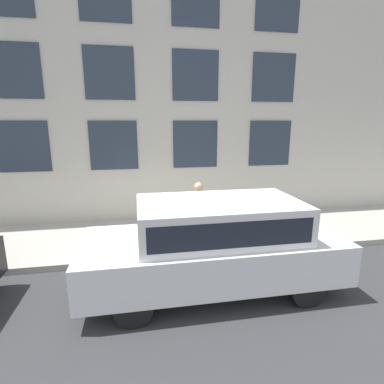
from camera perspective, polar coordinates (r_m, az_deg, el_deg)
ground_plane at (r=7.43m, az=-4.82°, el=-13.17°), size 80.00×80.00×0.00m
sidewalk at (r=8.81m, az=-5.85°, el=-8.30°), size 3.09×60.00×0.15m
building_facade at (r=9.94m, az=-7.31°, el=18.90°), size 0.33×40.00×8.58m
fire_hydrant at (r=7.87m, az=-1.30°, el=-7.12°), size 0.36×0.46×0.81m
person at (r=8.35m, az=1.22°, el=-2.26°), size 0.37×0.24×1.53m
parked_truck_white_near at (r=5.98m, az=4.43°, el=-9.12°), size 2.02×5.03×1.82m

